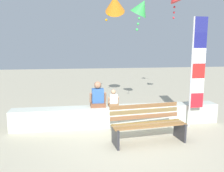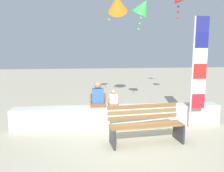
% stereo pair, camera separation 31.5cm
% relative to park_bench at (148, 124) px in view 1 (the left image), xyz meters
% --- Properties ---
extents(ground_plane, '(40.00, 40.00, 0.00)m').
position_rel_park_bench_xyz_m(ground_plane, '(-0.49, 0.05, -0.43)').
color(ground_plane, '#B5AC92').
extents(seawall_ledge, '(6.04, 0.50, 0.58)m').
position_rel_park_bench_xyz_m(seawall_ledge, '(-0.49, 1.29, -0.14)').
color(seawall_ledge, beige).
rests_on(seawall_ledge, ground).
extents(park_bench, '(1.83, 0.78, 0.88)m').
position_rel_park_bench_xyz_m(park_bench, '(0.00, 0.00, 0.00)').
color(park_bench, olive).
rests_on(park_bench, ground).
extents(person_adult, '(0.48, 0.35, 0.73)m').
position_rel_park_bench_xyz_m(person_adult, '(-1.08, 1.33, 0.44)').
color(person_adult, brown).
rests_on(person_adult, seawall_ledge).
extents(person_child, '(0.32, 0.24, 0.49)m').
position_rel_park_bench_xyz_m(person_child, '(-0.63, 1.33, 0.34)').
color(person_child, brown).
rests_on(person_child, seawall_ledge).
extents(flag_banner, '(0.42, 0.05, 3.09)m').
position_rel_park_bench_xyz_m(flag_banner, '(1.64, 0.84, 1.31)').
color(flag_banner, '#B7B7BC').
rests_on(flag_banner, ground).
extents(kite_green, '(0.91, 0.87, 1.10)m').
position_rel_park_bench_xyz_m(kite_green, '(0.44, 2.34, 3.10)').
color(kite_green, green).
extents(kite_orange, '(0.87, 1.03, 1.03)m').
position_rel_park_bench_xyz_m(kite_orange, '(-0.27, 3.20, 3.34)').
color(kite_orange, orange).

